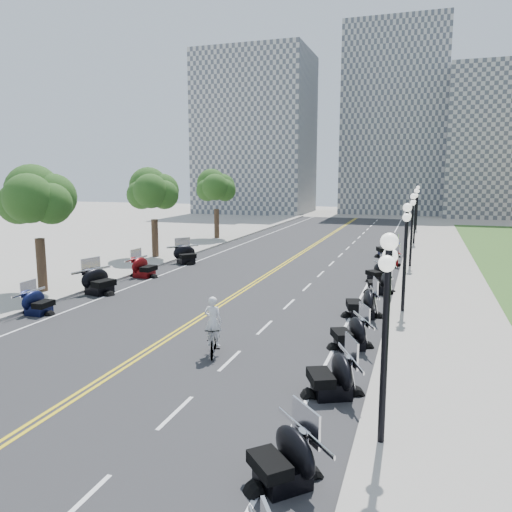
% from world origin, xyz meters
% --- Properties ---
extents(ground, '(160.00, 160.00, 0.00)m').
position_xyz_m(ground, '(0.00, 0.00, 0.00)').
color(ground, gray).
extents(road, '(16.00, 90.00, 0.01)m').
position_xyz_m(road, '(0.00, 10.00, 0.00)').
color(road, '#333335').
rests_on(road, ground).
extents(centerline_yellow_a, '(0.12, 90.00, 0.00)m').
position_xyz_m(centerline_yellow_a, '(-0.12, 10.00, 0.01)').
color(centerline_yellow_a, yellow).
rests_on(centerline_yellow_a, road).
extents(centerline_yellow_b, '(0.12, 90.00, 0.00)m').
position_xyz_m(centerline_yellow_b, '(0.12, 10.00, 0.01)').
color(centerline_yellow_b, yellow).
rests_on(centerline_yellow_b, road).
extents(edge_line_north, '(0.12, 90.00, 0.00)m').
position_xyz_m(edge_line_north, '(6.40, 10.00, 0.01)').
color(edge_line_north, white).
rests_on(edge_line_north, road).
extents(edge_line_south, '(0.12, 90.00, 0.00)m').
position_xyz_m(edge_line_south, '(-6.40, 10.00, 0.01)').
color(edge_line_south, white).
rests_on(edge_line_south, road).
extents(lane_dash_3, '(0.12, 2.00, 0.00)m').
position_xyz_m(lane_dash_3, '(3.20, -12.00, 0.01)').
color(lane_dash_3, white).
rests_on(lane_dash_3, road).
extents(lane_dash_4, '(0.12, 2.00, 0.00)m').
position_xyz_m(lane_dash_4, '(3.20, -8.00, 0.01)').
color(lane_dash_4, white).
rests_on(lane_dash_4, road).
extents(lane_dash_5, '(0.12, 2.00, 0.00)m').
position_xyz_m(lane_dash_5, '(3.20, -4.00, 0.01)').
color(lane_dash_5, white).
rests_on(lane_dash_5, road).
extents(lane_dash_6, '(0.12, 2.00, 0.00)m').
position_xyz_m(lane_dash_6, '(3.20, 0.00, 0.01)').
color(lane_dash_6, white).
rests_on(lane_dash_6, road).
extents(lane_dash_7, '(0.12, 2.00, 0.00)m').
position_xyz_m(lane_dash_7, '(3.20, 4.00, 0.01)').
color(lane_dash_7, white).
rests_on(lane_dash_7, road).
extents(lane_dash_8, '(0.12, 2.00, 0.00)m').
position_xyz_m(lane_dash_8, '(3.20, 8.00, 0.01)').
color(lane_dash_8, white).
rests_on(lane_dash_8, road).
extents(lane_dash_9, '(0.12, 2.00, 0.00)m').
position_xyz_m(lane_dash_9, '(3.20, 12.00, 0.01)').
color(lane_dash_9, white).
rests_on(lane_dash_9, road).
extents(lane_dash_10, '(0.12, 2.00, 0.00)m').
position_xyz_m(lane_dash_10, '(3.20, 16.00, 0.01)').
color(lane_dash_10, white).
rests_on(lane_dash_10, road).
extents(lane_dash_11, '(0.12, 2.00, 0.00)m').
position_xyz_m(lane_dash_11, '(3.20, 20.00, 0.01)').
color(lane_dash_11, white).
rests_on(lane_dash_11, road).
extents(lane_dash_12, '(0.12, 2.00, 0.00)m').
position_xyz_m(lane_dash_12, '(3.20, 24.00, 0.01)').
color(lane_dash_12, white).
rests_on(lane_dash_12, road).
extents(lane_dash_13, '(0.12, 2.00, 0.00)m').
position_xyz_m(lane_dash_13, '(3.20, 28.00, 0.01)').
color(lane_dash_13, white).
rests_on(lane_dash_13, road).
extents(lane_dash_14, '(0.12, 2.00, 0.00)m').
position_xyz_m(lane_dash_14, '(3.20, 32.00, 0.01)').
color(lane_dash_14, white).
rests_on(lane_dash_14, road).
extents(lane_dash_15, '(0.12, 2.00, 0.00)m').
position_xyz_m(lane_dash_15, '(3.20, 36.00, 0.01)').
color(lane_dash_15, white).
rests_on(lane_dash_15, road).
extents(lane_dash_16, '(0.12, 2.00, 0.00)m').
position_xyz_m(lane_dash_16, '(3.20, 40.00, 0.01)').
color(lane_dash_16, white).
rests_on(lane_dash_16, road).
extents(lane_dash_17, '(0.12, 2.00, 0.00)m').
position_xyz_m(lane_dash_17, '(3.20, 44.00, 0.01)').
color(lane_dash_17, white).
rests_on(lane_dash_17, road).
extents(lane_dash_18, '(0.12, 2.00, 0.00)m').
position_xyz_m(lane_dash_18, '(3.20, 48.00, 0.01)').
color(lane_dash_18, white).
rests_on(lane_dash_18, road).
extents(lane_dash_19, '(0.12, 2.00, 0.00)m').
position_xyz_m(lane_dash_19, '(3.20, 52.00, 0.01)').
color(lane_dash_19, white).
rests_on(lane_dash_19, road).
extents(sidewalk_north, '(5.00, 90.00, 0.15)m').
position_xyz_m(sidewalk_north, '(10.50, 10.00, 0.07)').
color(sidewalk_north, '#9E9991').
rests_on(sidewalk_north, ground).
extents(sidewalk_south, '(5.00, 90.00, 0.15)m').
position_xyz_m(sidewalk_south, '(-10.50, 10.00, 0.07)').
color(sidewalk_south, '#9E9991').
rests_on(sidewalk_south, ground).
extents(distant_block_a, '(18.00, 14.00, 26.00)m').
position_xyz_m(distant_block_a, '(-18.00, 62.00, 13.00)').
color(distant_block_a, gray).
rests_on(distant_block_a, ground).
extents(distant_block_b, '(16.00, 12.00, 30.00)m').
position_xyz_m(distant_block_b, '(4.00, 68.00, 15.00)').
color(distant_block_b, gray).
rests_on(distant_block_b, ground).
extents(street_lamp_1, '(0.50, 1.20, 4.90)m').
position_xyz_m(street_lamp_1, '(8.60, -8.00, 2.60)').
color(street_lamp_1, black).
rests_on(street_lamp_1, sidewalk_north).
extents(street_lamp_2, '(0.50, 1.20, 4.90)m').
position_xyz_m(street_lamp_2, '(8.60, 4.00, 2.60)').
color(street_lamp_2, black).
rests_on(street_lamp_2, sidewalk_north).
extents(street_lamp_3, '(0.50, 1.20, 4.90)m').
position_xyz_m(street_lamp_3, '(8.60, 16.00, 2.60)').
color(street_lamp_3, black).
rests_on(street_lamp_3, sidewalk_north).
extents(street_lamp_4, '(0.50, 1.20, 4.90)m').
position_xyz_m(street_lamp_4, '(8.60, 28.00, 2.60)').
color(street_lamp_4, black).
rests_on(street_lamp_4, sidewalk_north).
extents(street_lamp_5, '(0.50, 1.20, 4.90)m').
position_xyz_m(street_lamp_5, '(8.60, 40.00, 2.60)').
color(street_lamp_5, black).
rests_on(street_lamp_5, sidewalk_north).
extents(tree_2, '(4.80, 4.80, 9.20)m').
position_xyz_m(tree_2, '(-10.00, 2.00, 4.75)').
color(tree_2, '#235619').
rests_on(tree_2, sidewalk_south).
extents(tree_3, '(4.80, 4.80, 9.20)m').
position_xyz_m(tree_3, '(-10.00, 14.00, 4.75)').
color(tree_3, '#235619').
rests_on(tree_3, sidewalk_south).
extents(tree_4, '(4.80, 4.80, 9.20)m').
position_xyz_m(tree_4, '(-10.00, 26.00, 4.75)').
color(tree_4, '#235619').
rests_on(tree_4, sidewalk_south).
extents(motorcycle_n_3, '(2.68, 2.68, 1.33)m').
position_xyz_m(motorcycle_n_3, '(6.79, -10.13, 0.66)').
color(motorcycle_n_3, black).
rests_on(motorcycle_n_3, road).
extents(motorcycle_n_4, '(2.68, 2.68, 1.41)m').
position_xyz_m(motorcycle_n_4, '(7.00, -5.60, 0.70)').
color(motorcycle_n_4, black).
rests_on(motorcycle_n_4, road).
extents(motorcycle_n_5, '(2.53, 2.53, 1.33)m').
position_xyz_m(motorcycle_n_5, '(6.93, -1.39, 0.66)').
color(motorcycle_n_5, black).
rests_on(motorcycle_n_5, road).
extents(motorcycle_n_6, '(2.51, 2.51, 1.44)m').
position_xyz_m(motorcycle_n_6, '(6.86, 2.88, 0.72)').
color(motorcycle_n_6, black).
rests_on(motorcycle_n_6, road).
extents(motorcycle_n_7, '(2.24, 2.24, 1.33)m').
position_xyz_m(motorcycle_n_7, '(7.24, 7.76, 0.67)').
color(motorcycle_n_7, black).
rests_on(motorcycle_n_7, road).
extents(motorcycle_n_8, '(2.56, 2.56, 1.27)m').
position_xyz_m(motorcycle_n_8, '(6.88, 10.98, 0.63)').
color(motorcycle_n_8, black).
rests_on(motorcycle_n_8, road).
extents(motorcycle_n_9, '(2.32, 2.32, 1.26)m').
position_xyz_m(motorcycle_n_9, '(7.23, 16.26, 0.63)').
color(motorcycle_n_9, '#590A0C').
rests_on(motorcycle_n_9, road).
extents(motorcycle_n_10, '(2.85, 2.85, 1.53)m').
position_xyz_m(motorcycle_n_10, '(6.77, 20.19, 0.77)').
color(motorcycle_n_10, black).
rests_on(motorcycle_n_10, road).
extents(motorcycle_s_5, '(1.82, 1.82, 1.25)m').
position_xyz_m(motorcycle_s_5, '(-7.28, -1.37, 0.63)').
color(motorcycle_s_5, black).
rests_on(motorcycle_s_5, road).
extents(motorcycle_s_6, '(2.70, 2.70, 1.55)m').
position_xyz_m(motorcycle_s_6, '(-7.05, 2.90, 0.78)').
color(motorcycle_s_6, black).
rests_on(motorcycle_s_6, road).
extents(motorcycle_s_7, '(2.13, 2.13, 1.43)m').
position_xyz_m(motorcycle_s_7, '(-7.10, 7.54, 0.71)').
color(motorcycle_s_7, '#590A0C').
rests_on(motorcycle_s_7, road).
extents(motorcycle_s_8, '(2.97, 2.97, 1.47)m').
position_xyz_m(motorcycle_s_8, '(-6.79, 12.73, 0.74)').
color(motorcycle_s_8, black).
rests_on(motorcycle_s_8, road).
extents(bicycle, '(1.06, 1.88, 1.09)m').
position_xyz_m(bicycle, '(2.44, -3.66, 0.54)').
color(bicycle, '#A51414').
rests_on(bicycle, road).
extents(cyclist_rider, '(0.66, 0.43, 1.80)m').
position_xyz_m(cyclist_rider, '(2.44, -3.66, 1.99)').
color(cyclist_rider, silver).
rests_on(cyclist_rider, bicycle).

